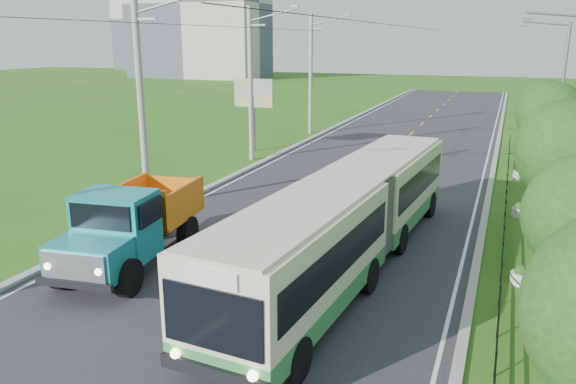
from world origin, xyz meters
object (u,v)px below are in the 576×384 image
Objects in this scene: pole_mid at (251,84)px; planter_near at (520,276)px; bus at (350,214)px; pole_near at (142,102)px; tree_back at (545,109)px; tree_fifth at (551,118)px; planter_far at (519,173)px; tree_fourth at (558,141)px; streetlight_far at (560,87)px; dump_truck at (131,220)px; tree_third at (571,158)px; planter_mid at (519,210)px; billboard_left at (254,98)px; pole_far at (311,74)px.

pole_mid is 23.08m from planter_near.
planter_near is 6.02m from bus.
tree_back is at bearing 43.41° from pole_near.
tree_fifth reaches higher than planter_far.
streetlight_far reaches higher than tree_fourth.
streetlight_far is 1.24× the size of dump_truck.
tree_fifth is 6.00m from tree_back.
tree_third is 12.00m from tree_fifth.
tree_back is 22.10m from bus.
planter_near is (-2.04, -22.00, -4.62)m from streetlight_far.
planter_mid is at bearing 33.62° from dump_truck.
streetlight_far reaches higher than tree_third.
streetlight_far is 7.84m from planter_far.
streetlight_far is at bearing 87.73° from tree_third.
tree_back is at bearing -112.92° from streetlight_far.
pole_far is at bearing 82.17° from billboard_left.
pole_mid is at bearing 90.00° from pole_near.
pole_near reaches higher than planter_mid.
tree_fourth is (18.12, -18.86, -1.51)m from pole_far.
bus is (-5.72, -0.77, 1.73)m from planter_near.
tree_fourth is at bearing -93.25° from streetlight_far.
tree_third is at bearing -92.27° from streetlight_far.
planter_far is 0.13× the size of billboard_left.
pole_mid is (0.00, 12.00, 0.00)m from pole_near.
bus is at bearing -56.59° from billboard_left.
tree_back is 0.61× the size of streetlight_far.
dump_truck is (-13.08, -3.29, 1.38)m from planter_near.
streetlight_far is (18.90, -5.00, -0.19)m from pole_far.
tree_fifth is at bearing -35.36° from pole_far.
bus is (11.15, -15.77, -3.08)m from pole_mid.
streetlight_far is 29.65m from dump_truck.
tree_fourth is at bearing 31.39° from dump_truck.
tree_third is 19.90m from streetlight_far.
pole_mid is 14.93× the size of planter_far.
pole_mid reaches higher than planter_near.
tree_fifth is 8.66× the size of planter_mid.
planter_far is (-1.26, -4.14, -3.37)m from tree_back.
pole_near is 8.10m from dump_truck.
pole_mid is 1.82× the size of tree_back.
planter_mid is at bearing 90.00° from planter_near.
pole_near is 24.98m from tree_back.
tree_fifth is 22.68m from dump_truck.
dump_truck is at bearing -124.14° from planter_far.
pole_far is at bearing 144.64° from tree_fifth.
pole_near is 1.72× the size of tree_fifth.
dump_truck is at bearing -120.88° from streetlight_far.
streetlight_far is (18.90, 19.00, -0.19)m from pole_near.
dump_truck is at bearing -129.44° from tree_fifth.
pole_far is at bearing 165.19° from streetlight_far.
pole_mid is 20.16m from streetlight_far.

